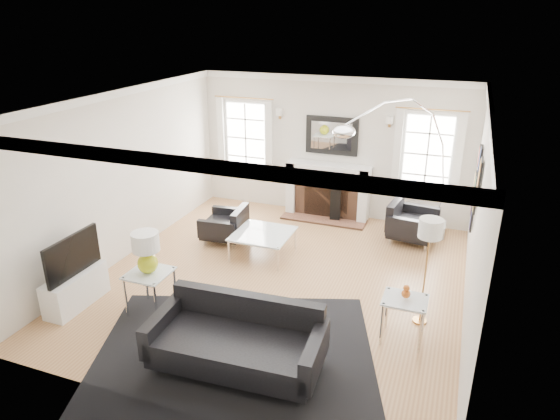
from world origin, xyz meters
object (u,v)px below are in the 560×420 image
at_px(fireplace, 328,191).
at_px(coffee_table, 263,235).
at_px(armchair_left, 227,226).
at_px(arc_floor_lamp, 396,166).
at_px(sofa, 238,341).
at_px(gourd_lamp, 146,250).
at_px(armchair_right, 410,224).

relative_size(fireplace, coffee_table, 1.78).
bearing_deg(fireplace, armchair_left, -127.80).
bearing_deg(fireplace, arc_floor_lamp, -30.27).
distance_m(sofa, gourd_lamp, 1.85).
bearing_deg(armchair_left, sofa, -61.60).
xyz_separation_m(fireplace, armchair_left, (-1.39, -1.79, -0.24)).
height_order(coffee_table, gourd_lamp, gourd_lamp).
relative_size(armchair_left, arc_floor_lamp, 0.32).
bearing_deg(coffee_table, fireplace, 75.43).
distance_m(coffee_table, gourd_lamp, 2.36).
distance_m(sofa, armchair_left, 3.52).
distance_m(armchair_left, coffee_table, 0.90).
height_order(sofa, arc_floor_lamp, arc_floor_lamp).
height_order(fireplace, coffee_table, fireplace).
xyz_separation_m(sofa, armchair_right, (1.44, 4.28, -0.02)).
bearing_deg(fireplace, coffee_table, -104.57).
xyz_separation_m(sofa, coffee_table, (-0.83, 2.78, 0.04)).
relative_size(armchair_right, gourd_lamp, 1.66).
height_order(fireplace, armchair_left, fireplace).
height_order(armchair_right, arc_floor_lamp, arc_floor_lamp).
xyz_separation_m(fireplace, sofa, (0.28, -4.89, -0.19)).
relative_size(coffee_table, gourd_lamp, 1.61).
relative_size(sofa, coffee_table, 2.16).
xyz_separation_m(armchair_left, arc_floor_lamp, (2.80, 0.97, 1.16)).
relative_size(armchair_left, gourd_lamp, 1.47).
height_order(fireplace, armchair_right, fireplace).
distance_m(fireplace, armchair_right, 1.84).
bearing_deg(armchair_left, arc_floor_lamp, 19.09).
height_order(fireplace, sofa, fireplace).
height_order(armchair_left, arc_floor_lamp, arc_floor_lamp).
height_order(armchair_left, armchair_right, armchair_right).
xyz_separation_m(fireplace, gourd_lamp, (-1.35, -4.26, 0.42)).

